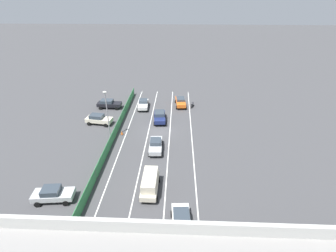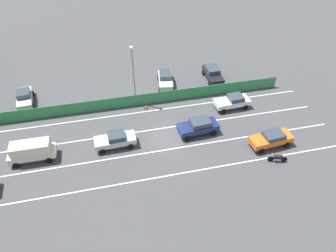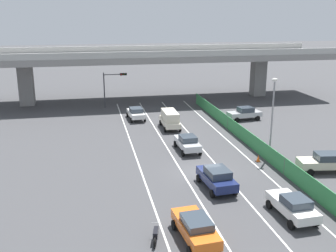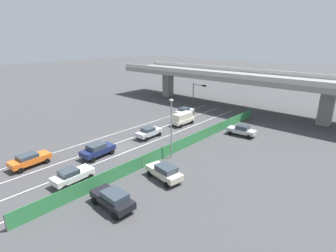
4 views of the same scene
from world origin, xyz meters
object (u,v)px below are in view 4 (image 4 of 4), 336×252
at_px(motorcycle, 26,156).
at_px(car_sedan_white, 185,111).
at_px(parked_sedan_dark, 113,198).
at_px(street_lamp, 171,124).
at_px(parked_sedan_cream, 165,172).
at_px(parked_wagon_silver, 242,130).
at_px(traffic_cone, 156,155).
at_px(car_taxi_orange, 30,159).
at_px(car_sedan_navy, 98,150).
at_px(car_van_cream, 183,118).
at_px(car_hatchback_white, 72,175).
at_px(car_sedan_silver, 149,132).
at_px(traffic_light, 198,90).

bearing_deg(motorcycle, car_sedan_white, 85.39).
height_order(parked_sedan_dark, street_lamp, street_lamp).
distance_m(parked_sedan_cream, parked_wagon_silver, 17.88).
distance_m(car_sedan_white, traffic_cone, 19.74).
height_order(car_taxi_orange, street_lamp, street_lamp).
bearing_deg(car_sedan_navy, car_sedan_white, 99.24).
xyz_separation_m(car_sedan_white, traffic_cone, (9.27, -17.42, -0.57)).
relative_size(parked_sedan_cream, traffic_cone, 7.08).
height_order(car_van_cream, car_taxi_orange, car_van_cream).
bearing_deg(car_taxi_orange, car_sedan_navy, 62.55).
xyz_separation_m(car_taxi_orange, motorcycle, (-2.36, 0.41, -0.44)).
bearing_deg(parked_sedan_dark, car_sedan_navy, 152.91).
relative_size(car_hatchback_white, car_taxi_orange, 0.94).
distance_m(car_taxi_orange, car_sedan_silver, 16.38).
bearing_deg(car_sedan_navy, traffic_light, 101.46).
relative_size(car_hatchback_white, motorcycle, 2.28).
distance_m(car_van_cream, car_hatchback_white, 23.16).
relative_size(parked_sedan_cream, parked_wagon_silver, 1.04).
bearing_deg(car_van_cream, car_sedan_silver, -89.52).
distance_m(car_sedan_silver, parked_sedan_cream, 12.87).
bearing_deg(parked_wagon_silver, parked_sedan_cream, -89.34).
xyz_separation_m(car_sedan_navy, car_hatchback_white, (3.56, -5.45, -0.06)).
bearing_deg(car_van_cream, car_sedan_navy, -89.55).
relative_size(car_taxi_orange, street_lamp, 0.61).
bearing_deg(traffic_light, car_hatchback_white, -74.77).
height_order(car_sedan_silver, parked_sedan_cream, parked_sedan_cream).
xyz_separation_m(car_sedan_silver, traffic_light, (-5.99, 20.76, 2.76)).
xyz_separation_m(car_sedan_silver, motorcycle, (-5.88, -15.59, -0.43)).
height_order(car_hatchback_white, car_sedan_white, car_hatchback_white).
relative_size(car_taxi_orange, car_sedan_silver, 1.07).
xyz_separation_m(car_hatchback_white, motorcycle, (-9.51, -1.03, -0.43)).
xyz_separation_m(parked_sedan_cream, parked_wagon_silver, (-0.21, 17.88, -0.03)).
bearing_deg(parked_sedan_cream, traffic_light, 119.88).
distance_m(car_van_cream, car_sedan_silver, 8.32).
bearing_deg(street_lamp, parked_sedan_dark, -75.17).
distance_m(car_sedan_silver, motorcycle, 16.67).
bearing_deg(car_sedan_white, traffic_light, 107.79).
relative_size(car_van_cream, traffic_cone, 7.05).
bearing_deg(traffic_light, car_sedan_navy, -78.54).
distance_m(car_taxi_orange, street_lamp, 17.19).
relative_size(car_sedan_white, street_lamp, 0.57).
xyz_separation_m(parked_sedan_dark, parked_wagon_silver, (-0.13, 24.54, -0.03)).
distance_m(car_sedan_navy, parked_sedan_cream, 10.38).
relative_size(parked_sedan_dark, parked_wagon_silver, 1.03).
bearing_deg(car_sedan_silver, car_sedan_navy, -89.58).
bearing_deg(car_sedan_silver, car_hatchback_white, -76.00).
bearing_deg(traffic_cone, motorcycle, -135.58).
relative_size(street_lamp, traffic_cone, 11.68).
height_order(car_sedan_navy, parked_wagon_silver, car_sedan_navy).
bearing_deg(parked_sedan_dark, traffic_cone, 114.30).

